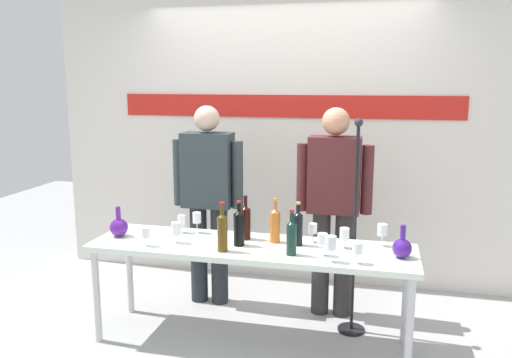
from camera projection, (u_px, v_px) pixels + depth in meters
name	position (u px, v px, depth m)	size (l,w,h in m)	color
ground_plane	(251.00, 341.00, 3.72)	(10.00, 10.00, 0.00)	#A5A5A5
back_wall	(286.00, 119.00, 4.70)	(4.39, 0.11, 3.00)	silver
display_table	(251.00, 253.00, 3.59)	(2.25, 0.60, 0.72)	white
decanter_blue_left	(119.00, 227.00, 3.77)	(0.13, 0.13, 0.22)	#561C8B
decanter_blue_right	(402.00, 247.00, 3.31)	(0.13, 0.13, 0.22)	#421B86
presenter_left	(208.00, 193.00, 4.23)	(0.59, 0.22, 1.65)	#22272C
presenter_right	(334.00, 200.00, 3.99)	(0.58, 0.22, 1.64)	#2F2B2D
wine_bottle_0	(275.00, 224.00, 3.63)	(0.07, 0.07, 0.32)	orange
wine_bottle_1	(239.00, 227.00, 3.55)	(0.07, 0.07, 0.32)	black
wine_bottle_2	(222.00, 231.00, 3.43)	(0.07, 0.07, 0.34)	#4E380E
wine_bottle_3	(246.00, 221.00, 3.69)	(0.07, 0.07, 0.32)	black
wine_bottle_4	(298.00, 227.00, 3.56)	(0.07, 0.07, 0.31)	black
wine_bottle_5	(292.00, 236.00, 3.36)	(0.07, 0.07, 0.30)	#133125
wine_glass_left_0	(182.00, 221.00, 3.85)	(0.06, 0.06, 0.14)	white
wine_glass_left_1	(146.00, 233.00, 3.55)	(0.06, 0.06, 0.13)	white
wine_glass_left_2	(197.00, 218.00, 3.85)	(0.06, 0.06, 0.16)	white
wine_glass_left_3	(176.00, 229.00, 3.61)	(0.07, 0.07, 0.15)	white
wine_glass_right_0	(331.00, 243.00, 3.23)	(0.07, 0.07, 0.17)	white
wine_glass_right_1	(313.00, 229.00, 3.62)	(0.06, 0.06, 0.14)	white
wine_glass_right_2	(322.00, 239.00, 3.35)	(0.07, 0.07, 0.15)	white
wine_glass_right_3	(344.00, 234.00, 3.50)	(0.07, 0.07, 0.14)	white
wine_glass_right_4	(382.00, 230.00, 3.54)	(0.07, 0.07, 0.16)	white
wine_glass_right_5	(358.00, 249.00, 3.20)	(0.07, 0.07, 0.14)	white
microphone_stand	(354.00, 263.00, 3.78)	(0.20, 0.20, 1.58)	black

